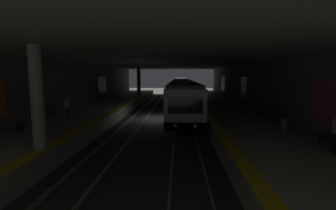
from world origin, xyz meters
name	(u,v)px	position (x,y,z in m)	size (l,w,h in m)	color
ground_plane	(161,119)	(0.00, 0.00, 0.00)	(120.00, 120.00, 0.00)	#383A38
track_left	(183,118)	(0.00, -2.20, 0.08)	(60.00, 1.53, 0.16)	gray
track_right	(139,118)	(0.00, 2.20, 0.08)	(60.00, 1.53, 0.16)	gray
platform_left	(228,114)	(0.00, -6.55, 0.53)	(60.00, 5.30, 1.06)	#A8A59E
platform_right	(96,113)	(0.00, 6.55, 0.53)	(60.00, 5.30, 1.06)	#A8A59E
wall_left	(259,91)	(0.03, -9.45, 2.80)	(60.00, 0.56, 5.60)	slate
wall_right	(66,91)	(0.01, 9.45, 2.80)	(60.00, 0.56, 5.60)	slate
ceiling_slab	(161,60)	(0.00, 0.00, 5.80)	(60.00, 19.40, 0.40)	#ADAAA3
pillar_near	(37,98)	(-13.65, 4.35, 3.33)	(0.56, 0.56, 4.55)	gray
pillar_far	(139,82)	(13.28, 4.35, 3.33)	(0.56, 0.56, 4.55)	gray
metro_train	(181,89)	(18.47, -2.20, 2.02)	(53.66, 2.83, 3.49)	#B7BCC6
bench_left_near	(330,137)	(-13.00, -8.53, 1.57)	(1.70, 0.47, 0.86)	#262628
bench_left_mid	(266,111)	(-4.76, -8.53, 1.57)	(1.70, 0.47, 0.86)	#262628
bench_right_mid	(51,109)	(-4.75, 8.53, 1.57)	(1.70, 0.47, 0.86)	#262628
person_walking_mid	(98,95)	(5.99, 8.20, 1.89)	(0.60, 0.22, 1.56)	black
person_standing_far	(67,106)	(-5.90, 6.68, 1.98)	(0.60, 0.23, 1.71)	#434343
suitcase_rolling	(20,127)	(-10.55, 7.34, 1.35)	(0.42, 0.21, 0.89)	black
trash_bin	(284,125)	(-9.95, -7.80, 1.48)	(0.44, 0.44, 0.85)	#595B5E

